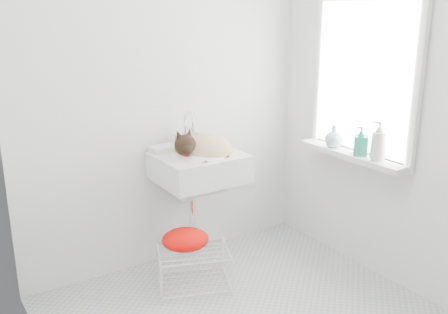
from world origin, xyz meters
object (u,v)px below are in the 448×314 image
cat (202,149)px  bottle_a (377,160)px  sink (199,154)px  wire_rack (194,267)px  bottle_b (360,155)px  bottle_c (333,147)px

cat → bottle_a: (0.89, -0.75, -0.04)m
bottle_a → sink: bearing=139.6°
cat → wire_rack: bearing=-123.1°
wire_rack → bottle_b: bottle_b is taller
cat → wire_rack: size_ratio=1.00×
wire_rack → bottle_c: bearing=-7.0°
sink → bottle_a: size_ratio=2.59×
sink → cat: (0.01, -0.02, 0.04)m
cat → wire_rack: cat is taller
wire_rack → bottle_a: size_ratio=2.07×
sink → wire_rack: 0.76m
cat → bottle_b: bearing=-25.0°
bottle_b → bottle_a: bearing=-90.0°
cat → bottle_c: size_ratio=2.84×
bottle_c → wire_rack: bearing=173.0°
cat → bottle_b: 1.07m
bottle_b → bottle_c: size_ratio=1.25×
wire_rack → cat: bearing=47.7°
wire_rack → bottle_b: (1.09, -0.39, 0.70)m
bottle_a → bottle_c: (0.00, 0.40, 0.00)m
sink → bottle_b: bearing=-34.6°
sink → cat: cat is taller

